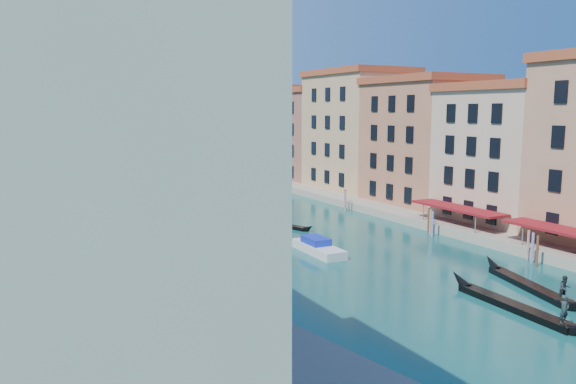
{
  "coord_description": "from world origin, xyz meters",
  "views": [
    {
      "loc": [
        -24.69,
        -8.92,
        14.2
      ],
      "look_at": [
        1.25,
        41.32,
        5.97
      ],
      "focal_mm": 35.0,
      "sensor_mm": 36.0,
      "label": 1
    }
  ],
  "objects": [
    {
      "name": "right_bank_palazzos",
      "position": [
        30.0,
        65.0,
        9.75
      ],
      "size": [
        12.8,
        128.4,
        21.0
      ],
      "color": "#A85643",
      "rests_on": "ground"
    },
    {
      "name": "quay",
      "position": [
        22.0,
        65.0,
        0.5
      ],
      "size": [
        4.0,
        140.0,
        1.0
      ],
      "primitive_type": "cube",
      "color": "#9E937F",
      "rests_on": "ground"
    },
    {
      "name": "mooring_poles_right",
      "position": [
        19.1,
        28.8,
        1.3
      ],
      "size": [
        1.44,
        54.24,
        3.2
      ],
      "color": "brown",
      "rests_on": "ground"
    },
    {
      "name": "vaporetto_far",
      "position": [
        0.4,
        73.57,
        1.23
      ],
      "size": [
        4.73,
        18.46,
        2.73
      ],
      "rotation": [
        0.0,
        0.0,
        0.03
      ],
      "color": "silver",
      "rests_on": "ground"
    },
    {
      "name": "gondola_fore",
      "position": [
        7.49,
        18.06,
        0.44
      ],
      "size": [
        1.63,
        13.11,
        2.61
      ],
      "rotation": [
        0.0,
        0.0,
        -0.04
      ],
      "color": "black",
      "rests_on": "ground"
    },
    {
      "name": "gondola_right",
      "position": [
        12.38,
        20.55,
        0.49
      ],
      "size": [
        4.39,
        12.65,
        2.57
      ],
      "rotation": [
        0.0,
        0.0,
        -0.27
      ],
      "color": "black",
      "rests_on": "ground"
    },
    {
      "name": "gondola_far",
      "position": [
        5.73,
        52.02,
        0.31
      ],
      "size": [
        4.34,
        10.23,
        1.5
      ],
      "rotation": [
        0.0,
        0.0,
        0.35
      ],
      "color": "black",
      "rests_on": "ground"
    },
    {
      "name": "motorboat_mid",
      "position": [
        3.23,
        38.6,
        0.6
      ],
      "size": [
        2.41,
        7.41,
        1.53
      ],
      "rotation": [
        0.0,
        0.0,
        -0.01
      ],
      "color": "silver",
      "rests_on": "ground"
    },
    {
      "name": "motorboat_far",
      "position": [
        10.32,
        91.02,
        0.57
      ],
      "size": [
        3.58,
        7.4,
        1.47
      ],
      "rotation": [
        0.0,
        0.0,
        -0.2
      ],
      "color": "white",
      "rests_on": "ground"
    }
  ]
}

